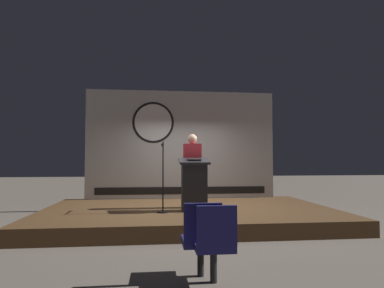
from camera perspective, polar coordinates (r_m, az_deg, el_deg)
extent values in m
plane|color=#6B6056|center=(7.66, -0.65, -13.14)|extent=(40.00, 40.00, 0.00)
cube|color=brown|center=(7.63, -0.65, -12.03)|extent=(6.40, 4.00, 0.30)
cube|color=silver|center=(9.38, -1.78, -0.08)|extent=(5.31, 0.10, 3.03)
cylinder|color=black|center=(9.35, -6.70, 3.71)|extent=(1.16, 0.02, 1.16)
cylinder|color=white|center=(9.34, -6.70, 3.71)|extent=(1.03, 0.02, 1.03)
cube|color=black|center=(9.36, -1.76, -8.02)|extent=(4.78, 0.02, 0.20)
cube|color=#26262B|center=(7.10, 0.36, -7.35)|extent=(0.52, 0.40, 1.02)
cube|color=#26262B|center=(7.07, 0.36, -2.98)|extent=(0.64, 0.50, 0.15)
cube|color=black|center=(7.05, 0.38, -2.61)|extent=(0.28, 0.20, 0.06)
cylinder|color=black|center=(7.58, 0.05, -7.64)|extent=(0.26, 0.26, 0.87)
cube|color=red|center=(7.55, 0.05, -2.16)|extent=(0.40, 0.24, 0.58)
sphere|color=tan|center=(7.57, 0.05, 0.87)|extent=(0.22, 0.22, 0.22)
cylinder|color=black|center=(6.96, -5.05, -11.58)|extent=(0.24, 0.24, 0.02)
cylinder|color=black|center=(6.89, -5.02, -5.65)|extent=(0.03, 0.03, 1.46)
cylinder|color=black|center=(7.09, -5.04, -0.07)|extent=(0.02, 0.42, 0.02)
sphere|color=#262626|center=(7.30, -5.08, -0.14)|extent=(0.07, 0.07, 0.07)
cylinder|color=black|center=(3.99, 3.73, -20.21)|extent=(0.08, 0.08, 0.37)
cube|color=navy|center=(3.93, 3.72, -17.08)|extent=(0.44, 0.44, 0.08)
cube|color=navy|center=(3.68, 4.28, -13.92)|extent=(0.44, 0.06, 0.44)
cylinder|color=black|center=(4.18, 1.50, -19.40)|extent=(0.08, 0.08, 0.37)
cube|color=navy|center=(4.12, 1.49, -16.41)|extent=(0.44, 0.44, 0.08)
cube|color=navy|center=(3.87, 1.91, -13.36)|extent=(0.44, 0.06, 0.44)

